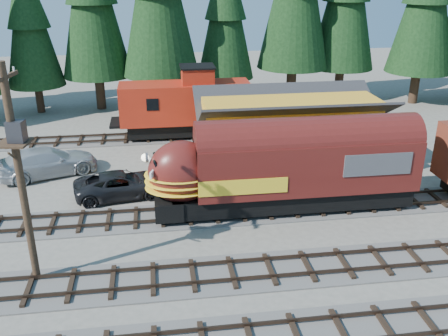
{
  "coord_description": "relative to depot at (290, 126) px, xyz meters",
  "views": [
    {
      "loc": [
        -9.08,
        -21.13,
        13.32
      ],
      "look_at": [
        -5.51,
        4.0,
        2.85
      ],
      "focal_mm": 40.0,
      "sensor_mm": 36.0,
      "label": 1
    }
  ],
  "objects": [
    {
      "name": "caboose",
      "position": [
        -6.63,
        7.5,
        -0.29
      ],
      "size": [
        10.39,
        3.01,
        5.4
      ],
      "color": "black",
      "rests_on": "ground"
    },
    {
      "name": "track_spur",
      "position": [
        -10.0,
        7.5,
        -2.9
      ],
      "size": [
        32.0,
        3.2,
        0.33
      ],
      "color": "#4C4947",
      "rests_on": "ground"
    },
    {
      "name": "utility_pole",
      "position": [
        -14.77,
        -11.62,
        2.67
      ],
      "size": [
        1.4,
        2.4,
        9.87
      ],
      "rotation": [
        0.0,
        0.0,
        -0.18
      ],
      "color": "black",
      "rests_on": "ground"
    },
    {
      "name": "pickup_truck_a",
      "position": [
        -11.37,
        -3.29,
        -2.17
      ],
      "size": [
        6.03,
        3.5,
        1.58
      ],
      "primitive_type": "imported",
      "rotation": [
        0.0,
        0.0,
        1.73
      ],
      "color": "black",
      "rests_on": "ground"
    },
    {
      "name": "ground",
      "position": [
        0.0,
        -10.5,
        -2.96
      ],
      "size": [
        120.0,
        120.0,
        0.0
      ],
      "primitive_type": "plane",
      "color": "#6B665B",
      "rests_on": "ground"
    },
    {
      "name": "pickup_truck_b",
      "position": [
        -16.49,
        0.81,
        -2.01
      ],
      "size": [
        7.07,
        4.85,
        1.9
      ],
      "primitive_type": "imported",
      "rotation": [
        0.0,
        0.0,
        1.94
      ],
      "color": "#B1B4B9",
      "rests_on": "ground"
    },
    {
      "name": "locomotive",
      "position": [
        -2.43,
        -6.5,
        -0.5
      ],
      "size": [
        15.42,
        3.06,
        4.19
      ],
      "color": "black",
      "rests_on": "ground"
    },
    {
      "name": "depot",
      "position": [
        0.0,
        0.0,
        0.0
      ],
      "size": [
        12.8,
        7.0,
        5.3
      ],
      "color": "gold",
      "rests_on": "ground"
    }
  ]
}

